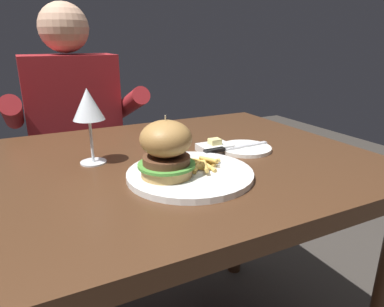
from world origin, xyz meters
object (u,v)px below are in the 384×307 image
Objects in this scene: bread_plate at (245,148)px; table_knife at (231,148)px; main_plate at (190,174)px; wine_glass at (88,107)px; diner_person at (78,155)px; burger_sandwich at (166,149)px; butter_dish at (214,147)px.

table_knife is at bearing -177.92° from bread_plate.
bread_plate is (0.23, 0.11, -0.00)m from main_plate.
wine_glass reaches higher than bread_plate.
burger_sandwich is at bearing -84.82° from diner_person.
bread_plate is 0.09m from butter_dish.
diner_person is at bearing 95.18° from burger_sandwich.
main_plate is at bearing -135.82° from butter_dish.
diner_person is at bearing 99.04° from main_plate.
wine_glass is at bearing 122.00° from burger_sandwich.
table_knife is at bearing -47.85° from butter_dish.
butter_dish is 0.08× the size of diner_person.
bread_plate is 0.71× the size of table_knife.
burger_sandwich is at bearing -58.00° from wine_glass.
wine_glass is at bearing 132.49° from main_plate.
wine_glass is (-0.18, 0.19, 0.14)m from main_plate.
diner_person reaches higher than butter_dish.
diner_person is (-0.13, 0.82, -0.18)m from main_plate.
bread_plate is at bearing -22.32° from butter_dish.
diner_person is (0.05, 0.63, -0.32)m from wine_glass.
table_knife is at bearing 24.15° from burger_sandwich.
table_knife is at bearing 30.77° from main_plate.
main_plate is at bearing -149.23° from table_knife.
butter_dish is at bearing 132.15° from table_knife.
table_knife is at bearing -66.79° from diner_person.
bread_plate is 0.82m from diner_person.
wine_glass is at bearing 168.01° from bread_plate.
burger_sandwich reaches higher than table_knife.
butter_dish is (0.14, 0.14, 0.00)m from main_plate.
wine_glass reaches higher than burger_sandwich.
burger_sandwich is at bearing -145.17° from butter_dish.
burger_sandwich is 0.24m from wine_glass.
burger_sandwich reaches higher than bread_plate.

